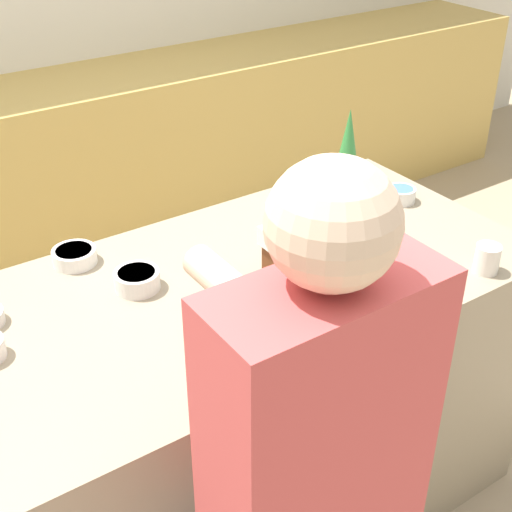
{
  "coord_description": "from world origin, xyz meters",
  "views": [
    {
      "loc": [
        -0.88,
        -1.38,
        1.99
      ],
      "look_at": [
        0.05,
        0.0,
        0.98
      ],
      "focal_mm": 50.0,
      "sensor_mm": 36.0,
      "label": 1
    }
  ],
  "objects_px": {
    "gingerbread_house": "(303,259)",
    "mug": "(487,259)",
    "candy_bowl_far_right": "(137,279)",
    "decorative_tree": "(347,155)",
    "candy_bowl_center_rear": "(300,197)",
    "candy_bowl_near_tray_left": "(401,194)",
    "candy_bowl_far_left": "(74,256)",
    "baking_tray": "(302,290)"
  },
  "relations": [
    {
      "from": "candy_bowl_far_left",
      "to": "decorative_tree",
      "type": "bearing_deg",
      "value": -7.76
    },
    {
      "from": "candy_bowl_near_tray_left",
      "to": "decorative_tree",
      "type": "bearing_deg",
      "value": 140.5
    },
    {
      "from": "baking_tray",
      "to": "candy_bowl_far_left",
      "type": "height_order",
      "value": "candy_bowl_far_left"
    },
    {
      "from": "candy_bowl_near_tray_left",
      "to": "candy_bowl_center_rear",
      "type": "relative_size",
      "value": 0.68
    },
    {
      "from": "candy_bowl_center_rear",
      "to": "candy_bowl_far_left",
      "type": "bearing_deg",
      "value": 174.42
    },
    {
      "from": "baking_tray",
      "to": "mug",
      "type": "relative_size",
      "value": 4.82
    },
    {
      "from": "candy_bowl_far_right",
      "to": "baking_tray",
      "type": "bearing_deg",
      "value": -36.08
    },
    {
      "from": "baking_tray",
      "to": "gingerbread_house",
      "type": "distance_m",
      "value": 0.1
    },
    {
      "from": "candy_bowl_near_tray_left",
      "to": "candy_bowl_far_left",
      "type": "xyz_separation_m",
      "value": [
        -1.04,
        0.24,
        -0.0
      ]
    },
    {
      "from": "mug",
      "to": "baking_tray",
      "type": "bearing_deg",
      "value": 156.58
    },
    {
      "from": "candy_bowl_near_tray_left",
      "to": "candy_bowl_center_rear",
      "type": "distance_m",
      "value": 0.34
    },
    {
      "from": "decorative_tree",
      "to": "candy_bowl_center_rear",
      "type": "xyz_separation_m",
      "value": [
        -0.15,
        0.05,
        -0.13
      ]
    },
    {
      "from": "decorative_tree",
      "to": "candy_bowl_far_right",
      "type": "bearing_deg",
      "value": -173.33
    },
    {
      "from": "decorative_tree",
      "to": "candy_bowl_far_right",
      "type": "relative_size",
      "value": 2.55
    },
    {
      "from": "gingerbread_house",
      "to": "decorative_tree",
      "type": "xyz_separation_m",
      "value": [
        0.45,
        0.35,
        0.06
      ]
    },
    {
      "from": "decorative_tree",
      "to": "candy_bowl_center_rear",
      "type": "relative_size",
      "value": 2.24
    },
    {
      "from": "baking_tray",
      "to": "candy_bowl_far_left",
      "type": "relative_size",
      "value": 3.14
    },
    {
      "from": "baking_tray",
      "to": "candy_bowl_near_tray_left",
      "type": "xyz_separation_m",
      "value": [
        0.59,
        0.24,
        0.02
      ]
    },
    {
      "from": "mug",
      "to": "candy_bowl_near_tray_left",
      "type": "bearing_deg",
      "value": 76.37
    },
    {
      "from": "decorative_tree",
      "to": "candy_bowl_far_left",
      "type": "relative_size",
      "value": 2.51
    },
    {
      "from": "decorative_tree",
      "to": "gingerbread_house",
      "type": "bearing_deg",
      "value": -141.79
    },
    {
      "from": "candy_bowl_far_right",
      "to": "candy_bowl_center_rear",
      "type": "bearing_deg",
      "value": 12.29
    },
    {
      "from": "gingerbread_house",
      "to": "mug",
      "type": "bearing_deg",
      "value": -23.46
    },
    {
      "from": "mug",
      "to": "decorative_tree",
      "type": "bearing_deg",
      "value": 93.5
    },
    {
      "from": "candy_bowl_far_right",
      "to": "candy_bowl_far_left",
      "type": "distance_m",
      "value": 0.23
    },
    {
      "from": "baking_tray",
      "to": "candy_bowl_center_rear",
      "type": "xyz_separation_m",
      "value": [
        0.3,
        0.4,
        0.02
      ]
    },
    {
      "from": "candy_bowl_center_rear",
      "to": "baking_tray",
      "type": "bearing_deg",
      "value": -126.79
    },
    {
      "from": "candy_bowl_near_tray_left",
      "to": "mug",
      "type": "bearing_deg",
      "value": -103.63
    },
    {
      "from": "gingerbread_house",
      "to": "mug",
      "type": "distance_m",
      "value": 0.53
    },
    {
      "from": "candy_bowl_far_left",
      "to": "candy_bowl_center_rear",
      "type": "height_order",
      "value": "candy_bowl_center_rear"
    },
    {
      "from": "candy_bowl_far_right",
      "to": "candy_bowl_center_rear",
      "type": "relative_size",
      "value": 0.88
    },
    {
      "from": "gingerbread_house",
      "to": "decorative_tree",
      "type": "bearing_deg",
      "value": 38.21
    },
    {
      "from": "candy_bowl_far_right",
      "to": "mug",
      "type": "height_order",
      "value": "mug"
    },
    {
      "from": "gingerbread_house",
      "to": "candy_bowl_far_left",
      "type": "relative_size",
      "value": 1.84
    },
    {
      "from": "baking_tray",
      "to": "decorative_tree",
      "type": "relative_size",
      "value": 1.25
    },
    {
      "from": "gingerbread_house",
      "to": "candy_bowl_center_rear",
      "type": "distance_m",
      "value": 0.51
    },
    {
      "from": "decorative_tree",
      "to": "candy_bowl_far_left",
      "type": "bearing_deg",
      "value": 172.24
    },
    {
      "from": "mug",
      "to": "candy_bowl_far_left",
      "type": "bearing_deg",
      "value": 143.62
    },
    {
      "from": "candy_bowl_near_tray_left",
      "to": "candy_bowl_center_rear",
      "type": "xyz_separation_m",
      "value": [
        -0.29,
        0.17,
        0.0
      ]
    },
    {
      "from": "decorative_tree",
      "to": "mug",
      "type": "distance_m",
      "value": 0.58
    },
    {
      "from": "candy_bowl_far_right",
      "to": "candy_bowl_far_left",
      "type": "bearing_deg",
      "value": 112.65
    },
    {
      "from": "baking_tray",
      "to": "candy_bowl_far_right",
      "type": "bearing_deg",
      "value": 143.92
    }
  ]
}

